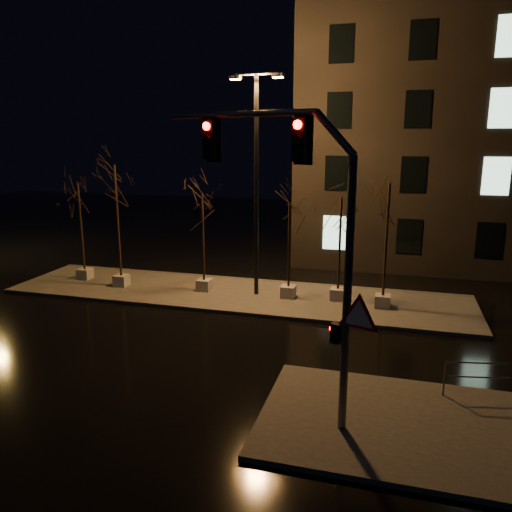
% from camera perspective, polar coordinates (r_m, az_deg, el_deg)
% --- Properties ---
extents(ground, '(90.00, 90.00, 0.00)m').
position_cam_1_polar(ground, '(18.76, -8.26, -9.90)').
color(ground, black).
rests_on(ground, ground).
extents(median, '(22.00, 5.00, 0.15)m').
position_cam_1_polar(median, '(23.99, -2.49, -4.38)').
color(median, '#44413D').
rests_on(median, ground).
extents(sidewalk_corner, '(7.00, 5.00, 0.15)m').
position_cam_1_polar(sidewalk_corner, '(14.22, 15.56, -17.97)').
color(sidewalk_corner, '#44413D').
rests_on(sidewalk_corner, ground).
extents(tree_0, '(1.80, 1.80, 5.21)m').
position_cam_1_polar(tree_0, '(27.05, -19.54, 5.64)').
color(tree_0, '#A7A39C').
rests_on(tree_0, median).
extents(tree_1, '(1.80, 1.80, 6.15)m').
position_cam_1_polar(tree_1, '(25.07, -15.72, 6.99)').
color(tree_1, '#A7A39C').
rests_on(tree_1, median).
extents(tree_2, '(1.80, 1.80, 4.78)m').
position_cam_1_polar(tree_2, '(23.63, -6.13, 4.51)').
color(tree_2, '#A7A39C').
rests_on(tree_2, median).
extents(tree_3, '(1.80, 1.80, 4.44)m').
position_cam_1_polar(tree_3, '(22.51, 3.83, 3.47)').
color(tree_3, '#A7A39C').
rests_on(tree_3, median).
extents(tree_4, '(1.80, 1.80, 4.80)m').
position_cam_1_polar(tree_4, '(22.35, 9.65, 3.95)').
color(tree_4, '#A7A39C').
rests_on(tree_4, median).
extents(tree_5, '(1.80, 1.80, 5.51)m').
position_cam_1_polar(tree_5, '(21.68, 14.84, 4.85)').
color(tree_5, '#A7A39C').
rests_on(tree_5, median).
extents(traffic_signal_mast, '(6.14, 2.13, 7.87)m').
position_cam_1_polar(traffic_signal_mast, '(12.32, 5.25, 3.79)').
color(traffic_signal_mast, '#53555A').
rests_on(traffic_signal_mast, sidewalk_corner).
extents(streetlight_main, '(2.49, 0.54, 9.96)m').
position_cam_1_polar(streetlight_main, '(22.72, 0.04, 9.62)').
color(streetlight_main, black).
rests_on(streetlight_main, median).
extents(guard_rail_a, '(2.40, 0.51, 1.06)m').
position_cam_1_polar(guard_rail_a, '(15.89, 25.04, -12.19)').
color(guard_rail_a, '#53555A').
rests_on(guard_rail_a, sidewalk_corner).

